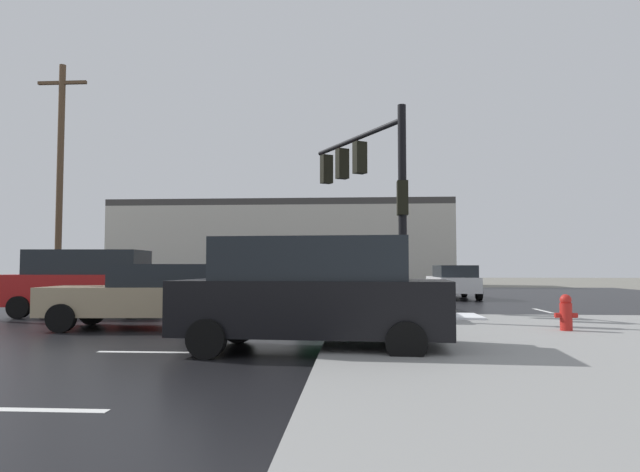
% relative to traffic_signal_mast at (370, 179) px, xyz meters
% --- Properties ---
extents(ground_plane, '(120.00, 120.00, 0.00)m').
position_rel_traffic_signal_mast_xyz_m(ground_plane, '(-4.00, 3.64, -4.07)').
color(ground_plane, slate).
extents(road_asphalt, '(44.00, 44.00, 0.02)m').
position_rel_traffic_signal_mast_xyz_m(road_asphalt, '(-4.00, 3.64, -4.06)').
color(road_asphalt, black).
rests_on(road_asphalt, ground_plane).
extents(snow_strip_curbside, '(4.00, 1.60, 0.06)m').
position_rel_traffic_signal_mast_xyz_m(snow_strip_curbside, '(1.00, -0.36, -3.90)').
color(snow_strip_curbside, white).
rests_on(snow_strip_curbside, sidewalk_corner).
extents(lane_markings, '(36.15, 36.15, 0.01)m').
position_rel_traffic_signal_mast_xyz_m(lane_markings, '(-2.79, 2.26, -4.04)').
color(lane_markings, silver).
rests_on(lane_markings, road_asphalt).
extents(traffic_signal_mast, '(2.65, 4.48, 5.68)m').
position_rel_traffic_signal_mast_xyz_m(traffic_signal_mast, '(0.00, 0.00, 0.00)').
color(traffic_signal_mast, black).
rests_on(traffic_signal_mast, sidewalk_corner).
extents(fire_hydrant, '(0.48, 0.26, 0.79)m').
position_rel_traffic_signal_mast_xyz_m(fire_hydrant, '(4.20, -3.48, -3.53)').
color(fire_hydrant, red).
rests_on(fire_hydrant, sidewalk_corner).
extents(strip_building_background, '(26.64, 8.00, 6.72)m').
position_rel_traffic_signal_mast_xyz_m(strip_building_background, '(-6.38, 29.55, -0.71)').
color(strip_building_background, beige).
rests_on(strip_building_background, ground_plane).
extents(sedan_white, '(2.12, 4.58, 1.58)m').
position_rel_traffic_signal_mast_xyz_m(sedan_white, '(4.15, 10.80, -3.21)').
color(sedan_white, white).
rests_on(sedan_white, road_asphalt).
extents(suv_red, '(4.93, 2.42, 2.03)m').
position_rel_traffic_signal_mast_xyz_m(suv_red, '(-8.70, 0.75, -2.98)').
color(suv_red, '#B21919').
rests_on(suv_red, road_asphalt).
extents(suv_green, '(2.30, 4.89, 2.03)m').
position_rel_traffic_signal_mast_xyz_m(suv_green, '(-0.80, 0.19, -2.98)').
color(suv_green, '#195933').
rests_on(suv_green, road_asphalt).
extents(sedan_tan, '(4.64, 2.30, 1.58)m').
position_rel_traffic_signal_mast_xyz_m(sedan_tan, '(-5.57, -2.56, -3.21)').
color(sedan_tan, tan).
rests_on(sedan_tan, road_asphalt).
extents(suv_navy, '(2.58, 4.98, 2.03)m').
position_rel_traffic_signal_mast_xyz_m(suv_navy, '(-0.09, 3.74, -2.98)').
color(suv_navy, '#141E47').
rests_on(suv_navy, road_asphalt).
extents(suv_black, '(4.94, 2.43, 2.03)m').
position_rel_traffic_signal_mast_xyz_m(suv_black, '(-1.17, -6.14, -2.98)').
color(suv_black, black).
rests_on(suv_black, road_asphalt).
extents(utility_pole_far, '(2.20, 0.28, 10.47)m').
position_rel_traffic_signal_mast_xyz_m(utility_pole_far, '(-13.37, 7.39, 1.39)').
color(utility_pole_far, brown).
rests_on(utility_pole_far, ground_plane).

